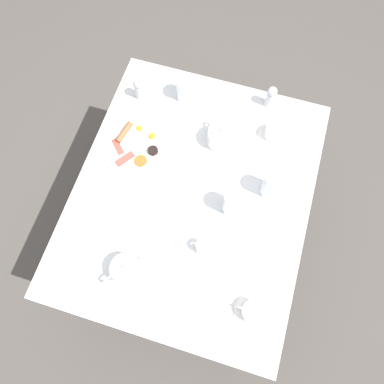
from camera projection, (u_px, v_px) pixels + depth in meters
The scene contains 16 objects.
ground_plane at pixel (192, 235), 2.25m from camera, with size 8.00×8.00×0.00m, color #4C4742.
table at pixel (192, 199), 1.64m from camera, with size 0.99×1.19×0.71m.
breakfast_plate at pixel (136, 145), 1.66m from camera, with size 0.31×0.31×0.04m.
teapot_near at pixel (221, 136), 1.63m from camera, with size 0.14×0.16×0.12m.
teapot_far at pixel (126, 270), 1.42m from camera, with size 0.15×0.15×0.12m.
teacup_with_saucer_left at pixel (252, 312), 1.39m from camera, with size 0.14×0.14×0.06m.
teacup_with_saucer_right at pixel (274, 133), 1.66m from camera, with size 0.14×0.14×0.06m.
water_glass_tall at pixel (272, 185), 1.52m from camera, with size 0.08×0.08×0.15m.
water_glass_short at pixel (232, 203), 1.50m from camera, with size 0.08×0.08×0.14m.
wine_glass_spare at pixel (185, 89), 1.70m from camera, with size 0.08×0.08×0.12m.
creamer_jug at pixel (202, 246), 1.47m from camera, with size 0.08×0.05×0.06m.
pepper_grinder at pixel (271, 96), 1.69m from camera, with size 0.04×0.04×0.12m.
salt_grinder at pixel (139, 88), 1.70m from camera, with size 0.04×0.04×0.12m.
fork_by_plate at pixel (190, 311), 1.42m from camera, with size 0.03×0.18×0.00m.
knife_by_plate at pixel (188, 198), 1.58m from camera, with size 0.18×0.11×0.00m.
spoon_for_tea at pixel (259, 254), 1.49m from camera, with size 0.05×0.16×0.00m.
Camera 1 is at (-0.16, 0.53, 2.19)m, focal length 35.00 mm.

